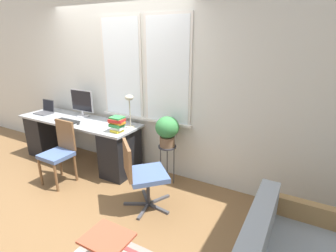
{
  "coord_description": "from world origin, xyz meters",
  "views": [
    {
      "loc": [
        2.68,
        -2.5,
        2.02
      ],
      "look_at": [
        1.19,
        0.17,
        0.98
      ],
      "focal_mm": 28.0,
      "sensor_mm": 36.0,
      "label": 1
    }
  ],
  "objects_px": {
    "keyboard": "(67,121)",
    "mouse": "(78,124)",
    "laptop": "(45,110)",
    "monitor": "(82,103)",
    "office_chair_swivel": "(142,173)",
    "plant_stand": "(167,150)",
    "potted_plant": "(167,129)",
    "folding_stool": "(107,241)",
    "desk_chair_wooden": "(59,151)",
    "desk_lamp": "(129,103)",
    "book_stack": "(117,124)"
  },
  "relations": [
    {
      "from": "keyboard",
      "to": "mouse",
      "type": "xyz_separation_m",
      "value": [
        0.28,
        -0.03,
        0.01
      ]
    },
    {
      "from": "keyboard",
      "to": "laptop",
      "type": "bearing_deg",
      "value": 168.41
    },
    {
      "from": "monitor",
      "to": "office_chair_swivel",
      "type": "relative_size",
      "value": 0.54
    },
    {
      "from": "mouse",
      "to": "plant_stand",
      "type": "distance_m",
      "value": 1.45
    },
    {
      "from": "potted_plant",
      "to": "folding_stool",
      "type": "distance_m",
      "value": 1.74
    },
    {
      "from": "mouse",
      "to": "monitor",
      "type": "bearing_deg",
      "value": 127.17
    },
    {
      "from": "laptop",
      "to": "desk_chair_wooden",
      "type": "height_order",
      "value": "laptop"
    },
    {
      "from": "plant_stand",
      "to": "office_chair_swivel",
      "type": "bearing_deg",
      "value": -87.58
    },
    {
      "from": "folding_stool",
      "to": "laptop",
      "type": "bearing_deg",
      "value": 151.17
    },
    {
      "from": "laptop",
      "to": "folding_stool",
      "type": "relative_size",
      "value": 0.7
    },
    {
      "from": "office_chair_swivel",
      "to": "potted_plant",
      "type": "height_order",
      "value": "potted_plant"
    },
    {
      "from": "keyboard",
      "to": "plant_stand",
      "type": "distance_m",
      "value": 1.72
    },
    {
      "from": "desk_lamp",
      "to": "book_stack",
      "type": "bearing_deg",
      "value": -99.41
    },
    {
      "from": "mouse",
      "to": "office_chair_swivel",
      "type": "xyz_separation_m",
      "value": [
        1.42,
        -0.36,
        -0.3
      ]
    },
    {
      "from": "book_stack",
      "to": "folding_stool",
      "type": "distance_m",
      "value": 1.78
    },
    {
      "from": "desk_chair_wooden",
      "to": "plant_stand",
      "type": "xyz_separation_m",
      "value": [
        1.36,
        0.74,
        0.02
      ]
    },
    {
      "from": "plant_stand",
      "to": "potted_plant",
      "type": "xyz_separation_m",
      "value": [
        -0.0,
        -0.0,
        0.31
      ]
    },
    {
      "from": "potted_plant",
      "to": "folding_stool",
      "type": "relative_size",
      "value": 1.04
    },
    {
      "from": "monitor",
      "to": "desk_chair_wooden",
      "type": "height_order",
      "value": "monitor"
    },
    {
      "from": "mouse",
      "to": "desk_chair_wooden",
      "type": "height_order",
      "value": "desk_chair_wooden"
    },
    {
      "from": "mouse",
      "to": "office_chair_swivel",
      "type": "bearing_deg",
      "value": -14.03
    },
    {
      "from": "desk_chair_wooden",
      "to": "folding_stool",
      "type": "distance_m",
      "value": 1.93
    },
    {
      "from": "laptop",
      "to": "keyboard",
      "type": "height_order",
      "value": "laptop"
    },
    {
      "from": "desk_lamp",
      "to": "desk_chair_wooden",
      "type": "relative_size",
      "value": 0.54
    },
    {
      "from": "book_stack",
      "to": "office_chair_swivel",
      "type": "relative_size",
      "value": 0.26
    },
    {
      "from": "mouse",
      "to": "office_chair_swivel",
      "type": "height_order",
      "value": "office_chair_swivel"
    },
    {
      "from": "keyboard",
      "to": "office_chair_swivel",
      "type": "height_order",
      "value": "office_chair_swivel"
    },
    {
      "from": "monitor",
      "to": "potted_plant",
      "type": "distance_m",
      "value": 1.68
    },
    {
      "from": "book_stack",
      "to": "potted_plant",
      "type": "xyz_separation_m",
      "value": [
        0.66,
        0.26,
        -0.05
      ]
    },
    {
      "from": "monitor",
      "to": "desk_lamp",
      "type": "relative_size",
      "value": 0.96
    },
    {
      "from": "monitor",
      "to": "mouse",
      "type": "bearing_deg",
      "value": -52.83
    },
    {
      "from": "laptop",
      "to": "desk_lamp",
      "type": "xyz_separation_m",
      "value": [
        1.78,
        0.12,
        0.32
      ]
    },
    {
      "from": "desk_lamp",
      "to": "folding_stool",
      "type": "bearing_deg",
      "value": -59.45
    },
    {
      "from": "monitor",
      "to": "book_stack",
      "type": "distance_m",
      "value": 1.07
    },
    {
      "from": "desk_lamp",
      "to": "keyboard",
      "type": "bearing_deg",
      "value": -165.54
    },
    {
      "from": "keyboard",
      "to": "potted_plant",
      "type": "height_order",
      "value": "potted_plant"
    },
    {
      "from": "monitor",
      "to": "desk_chair_wooden",
      "type": "bearing_deg",
      "value": -68.02
    },
    {
      "from": "book_stack",
      "to": "plant_stand",
      "type": "xyz_separation_m",
      "value": [
        0.66,
        0.26,
        -0.37
      ]
    },
    {
      "from": "mouse",
      "to": "desk_chair_wooden",
      "type": "bearing_deg",
      "value": -84.62
    },
    {
      "from": "desk_chair_wooden",
      "to": "plant_stand",
      "type": "distance_m",
      "value": 1.54
    },
    {
      "from": "plant_stand",
      "to": "potted_plant",
      "type": "relative_size",
      "value": 1.31
    },
    {
      "from": "laptop",
      "to": "desk_chair_wooden",
      "type": "relative_size",
      "value": 0.32
    },
    {
      "from": "potted_plant",
      "to": "office_chair_swivel",
      "type": "bearing_deg",
      "value": -87.58
    },
    {
      "from": "potted_plant",
      "to": "mouse",
      "type": "bearing_deg",
      "value": -167.33
    },
    {
      "from": "keyboard",
      "to": "book_stack",
      "type": "xyz_separation_m",
      "value": [
        1.01,
        0.02,
        0.11
      ]
    },
    {
      "from": "desk_lamp",
      "to": "plant_stand",
      "type": "height_order",
      "value": "desk_lamp"
    },
    {
      "from": "keyboard",
      "to": "desk_chair_wooden",
      "type": "height_order",
      "value": "desk_chair_wooden"
    },
    {
      "from": "keyboard",
      "to": "book_stack",
      "type": "relative_size",
      "value": 1.88
    },
    {
      "from": "mouse",
      "to": "office_chair_swivel",
      "type": "relative_size",
      "value": 0.07
    },
    {
      "from": "laptop",
      "to": "potted_plant",
      "type": "distance_m",
      "value": 2.4
    }
  ]
}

